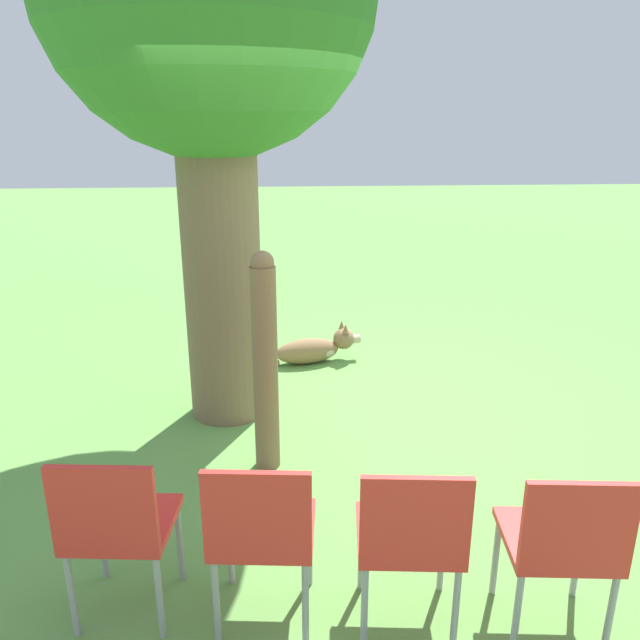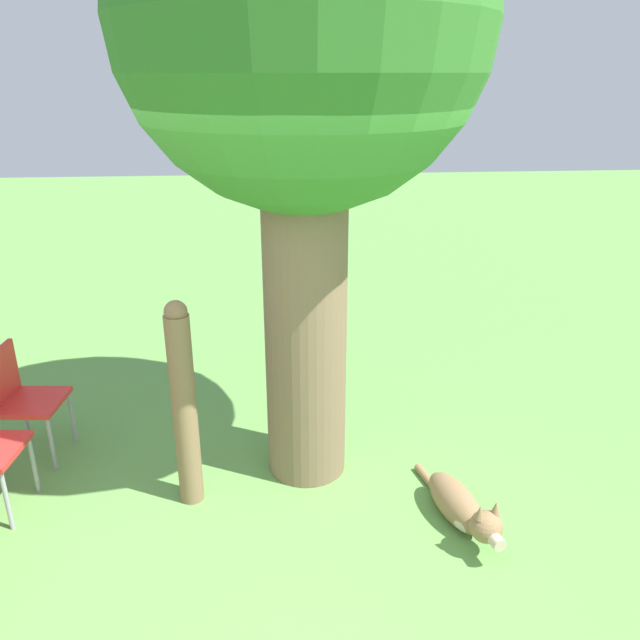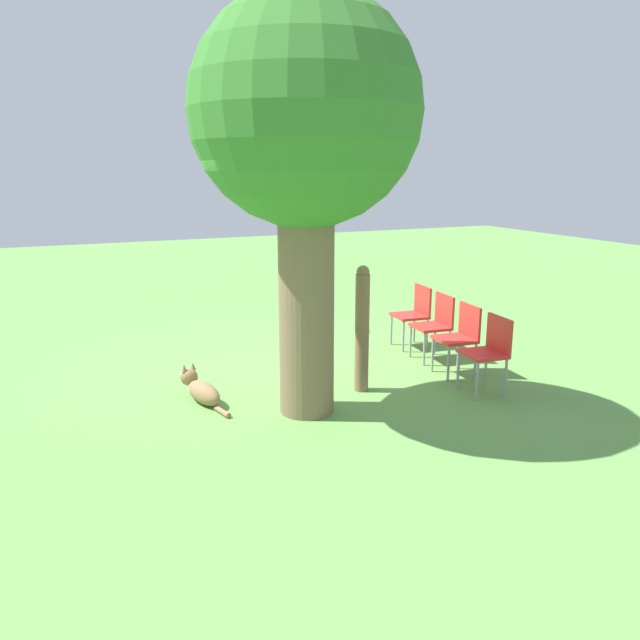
{
  "view_description": "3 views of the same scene",
  "coord_description": "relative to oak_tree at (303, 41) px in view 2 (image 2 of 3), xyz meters",
  "views": [
    {
      "loc": [
        -4.26,
        0.54,
        2.19
      ],
      "look_at": [
        1.12,
        0.2,
        0.38
      ],
      "focal_mm": 35.0,
      "sensor_mm": 36.0,
      "label": 1
    },
    {
      "loc": [
        -0.11,
        -2.87,
        2.68
      ],
      "look_at": [
        0.21,
        1.02,
        1.12
      ],
      "focal_mm": 35.0,
      "sensor_mm": 36.0,
      "label": 2
    },
    {
      "loc": [
        2.44,
        6.52,
        2.45
      ],
      "look_at": [
        -0.02,
        1.01,
        0.96
      ],
      "focal_mm": 35.0,
      "sensor_mm": 36.0,
      "label": 3
    }
  ],
  "objects": [
    {
      "name": "dog",
      "position": [
        0.93,
        -0.72,
        -2.71
      ],
      "size": [
        0.37,
        1.02,
        0.36
      ],
      "rotation": [
        0.0,
        0.0,
        4.94
      ],
      "color": "olive",
      "rests_on": "ground_plane"
    },
    {
      "name": "red_chair_3",
      "position": [
        -2.05,
        0.31,
        -2.33
      ],
      "size": [
        0.46,
        0.48,
        0.86
      ],
      "rotation": [
        0.0,
        0.0,
        -0.09
      ],
      "color": "red",
      "rests_on": "ground_plane"
    },
    {
      "name": "oak_tree",
      "position": [
        0.0,
        0.0,
        0.0
      ],
      "size": [
        2.17,
        2.17,
        4.04
      ],
      "color": "#7A6047",
      "rests_on": "ground_plane"
    },
    {
      "name": "ground_plane",
      "position": [
        -0.11,
        -0.97,
        -2.84
      ],
      "size": [
        30.0,
        30.0,
        0.0
      ],
      "primitive_type": "plane",
      "color": "#609947"
    },
    {
      "name": "fence_post",
      "position": [
        -0.79,
        -0.31,
        -2.12
      ],
      "size": [
        0.16,
        0.16,
        1.42
      ],
      "color": "#846647",
      "rests_on": "ground_plane"
    }
  ]
}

